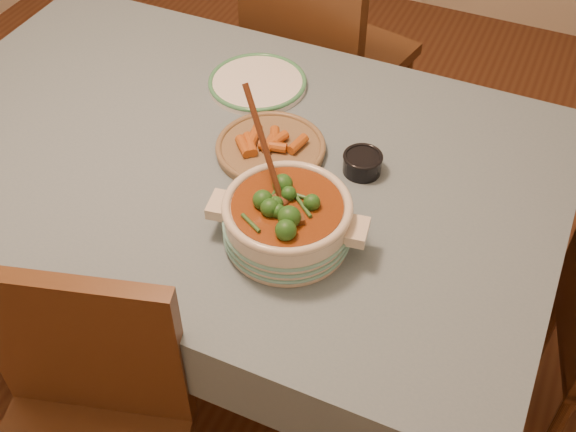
{
  "coord_description": "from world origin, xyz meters",
  "views": [
    {
      "loc": [
        0.71,
        -1.18,
        1.93
      ],
      "look_at": [
        0.28,
        -0.22,
        0.85
      ],
      "focal_mm": 45.0,
      "sensor_mm": 36.0,
      "label": 1
    }
  ],
  "objects_px": {
    "condiment_bowl": "(363,162)",
    "white_plate": "(257,83)",
    "stew_casserole": "(287,218)",
    "fried_plate": "(271,146)",
    "chair_far": "(319,52)",
    "dining_table": "(224,178)"
  },
  "relations": [
    {
      "from": "white_plate",
      "to": "condiment_bowl",
      "type": "relative_size",
      "value": 3.26
    },
    {
      "from": "fried_plate",
      "to": "stew_casserole",
      "type": "bearing_deg",
      "value": -57.92
    },
    {
      "from": "white_plate",
      "to": "fried_plate",
      "type": "xyz_separation_m",
      "value": [
        0.15,
        -0.24,
        0.01
      ]
    },
    {
      "from": "stew_casserole",
      "to": "dining_table",
      "type": "bearing_deg",
      "value": 143.13
    },
    {
      "from": "fried_plate",
      "to": "white_plate",
      "type": "bearing_deg",
      "value": 122.59
    },
    {
      "from": "dining_table",
      "to": "fried_plate",
      "type": "bearing_deg",
      "value": 23.33
    },
    {
      "from": "fried_plate",
      "to": "condiment_bowl",
      "type": "bearing_deg",
      "value": 6.5
    },
    {
      "from": "white_plate",
      "to": "chair_far",
      "type": "height_order",
      "value": "chair_far"
    },
    {
      "from": "white_plate",
      "to": "dining_table",
      "type": "bearing_deg",
      "value": -82.62
    },
    {
      "from": "dining_table",
      "to": "condiment_bowl",
      "type": "bearing_deg",
      "value": 12.32
    },
    {
      "from": "stew_casserole",
      "to": "fried_plate",
      "type": "relative_size",
      "value": 1.02
    },
    {
      "from": "dining_table",
      "to": "white_plate",
      "type": "relative_size",
      "value": 4.78
    },
    {
      "from": "dining_table",
      "to": "stew_casserole",
      "type": "bearing_deg",
      "value": -36.87
    },
    {
      "from": "white_plate",
      "to": "condiment_bowl",
      "type": "distance_m",
      "value": 0.44
    },
    {
      "from": "condiment_bowl",
      "to": "white_plate",
      "type": "bearing_deg",
      "value": 151.33
    },
    {
      "from": "chair_far",
      "to": "fried_plate",
      "type": "bearing_deg",
      "value": 114.74
    },
    {
      "from": "white_plate",
      "to": "stew_casserole",
      "type": "bearing_deg",
      "value": -57.68
    },
    {
      "from": "dining_table",
      "to": "chair_far",
      "type": "height_order",
      "value": "chair_far"
    },
    {
      "from": "stew_casserole",
      "to": "fried_plate",
      "type": "bearing_deg",
      "value": 122.08
    },
    {
      "from": "stew_casserole",
      "to": "chair_far",
      "type": "relative_size",
      "value": 0.36
    },
    {
      "from": "stew_casserole",
      "to": "fried_plate",
      "type": "distance_m",
      "value": 0.3
    },
    {
      "from": "condiment_bowl",
      "to": "stew_casserole",
      "type": "bearing_deg",
      "value": -104.62
    }
  ]
}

